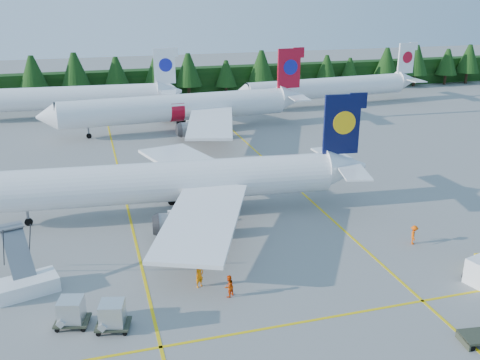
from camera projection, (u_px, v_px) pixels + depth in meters
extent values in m
plane|color=gray|center=(318.00, 274.00, 44.57)|extent=(320.00, 320.00, 0.00)
cube|color=yellow|center=(127.00, 204.00, 58.97)|extent=(0.25, 120.00, 0.01)
cube|color=yellow|center=(295.00, 187.00, 64.22)|extent=(0.25, 120.00, 0.01)
cube|color=yellow|center=(351.00, 313.00, 39.14)|extent=(80.00, 0.25, 0.01)
cube|color=black|center=(166.00, 83.00, 117.69)|extent=(220.00, 4.00, 6.00)
cylinder|color=white|center=(161.00, 182.00, 54.86)|extent=(35.50, 7.44, 4.15)
cube|color=#070C35|center=(342.00, 124.00, 56.50)|extent=(3.96, 0.73, 6.43)
cube|color=white|center=(184.00, 161.00, 63.77)|extent=(9.47, 16.54, 1.18)
cylinder|color=slate|center=(169.00, 181.00, 61.31)|extent=(3.72, 2.50, 2.18)
cube|color=white|center=(202.00, 219.00, 47.47)|extent=(11.89, 16.75, 1.18)
cylinder|color=slate|center=(177.00, 223.00, 50.18)|extent=(3.72, 2.50, 2.18)
cylinder|color=slate|center=(28.00, 217.00, 53.45)|extent=(0.25, 0.25, 1.76)
cylinder|color=white|center=(175.00, 108.00, 88.18)|extent=(37.51, 6.38, 4.39)
cone|color=white|center=(46.00, 117.00, 81.91)|extent=(3.30, 4.55, 4.39)
cube|color=#B10B1F|center=(289.00, 68.00, 92.64)|extent=(4.19, 0.61, 6.81)
cube|color=white|center=(182.00, 100.00, 97.72)|extent=(12.06, 17.73, 1.25)
cylinder|color=slate|center=(174.00, 112.00, 94.92)|extent=(3.85, 2.50, 2.31)
cube|color=white|center=(211.00, 123.00, 81.14)|extent=(10.61, 17.61, 1.25)
cylinder|color=slate|center=(192.00, 129.00, 83.61)|extent=(3.85, 2.50, 2.31)
cylinder|color=slate|center=(89.00, 133.00, 84.80)|extent=(0.26, 0.26, 1.87)
cylinder|color=white|center=(59.00, 98.00, 97.00)|extent=(35.56, 6.45, 4.16)
cube|color=white|center=(164.00, 66.00, 99.16)|extent=(3.97, 0.62, 6.45)
cylinder|color=white|center=(327.00, 88.00, 107.64)|extent=(34.63, 7.00, 4.05)
cone|color=white|center=(241.00, 94.00, 101.32)|extent=(3.17, 4.28, 4.05)
cube|color=white|center=(406.00, 58.00, 112.30)|extent=(3.86, 0.68, 6.28)
cylinder|color=slate|center=(267.00, 107.00, 104.16)|extent=(0.24, 0.24, 1.62)
cube|color=white|center=(27.00, 286.00, 41.64)|extent=(5.08, 3.57, 1.21)
cube|color=slate|center=(18.00, 253.00, 42.74)|extent=(2.87, 4.68, 3.25)
cube|color=slate|center=(10.00, 226.00, 44.00)|extent=(2.26, 1.80, 0.13)
cube|color=#353829|center=(73.00, 321.00, 37.58)|extent=(2.70, 2.32, 0.15)
cube|color=silver|center=(71.00, 310.00, 37.28)|extent=(1.98, 1.94, 1.64)
cube|color=#353829|center=(113.00, 324.00, 37.18)|extent=(2.70, 2.32, 0.15)
cube|color=silver|center=(112.00, 313.00, 36.87)|extent=(1.98, 1.94, 1.64)
imported|color=orange|center=(199.00, 276.00, 42.37)|extent=(0.85, 0.72, 1.98)
imported|color=#E23E04|center=(229.00, 286.00, 41.04)|extent=(1.11, 1.06, 1.80)
imported|color=#FF5305|center=(414.00, 235.00, 49.55)|extent=(0.84, 0.92, 1.84)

